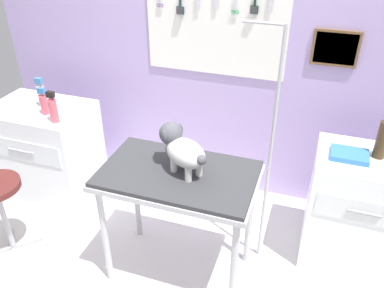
% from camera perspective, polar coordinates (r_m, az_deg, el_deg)
% --- Properties ---
extents(ground, '(4.40, 4.00, 0.04)m').
position_cam_1_polar(ground, '(3.01, -4.42, -19.16)').
color(ground, silver).
extents(rear_wall_panel, '(4.00, 0.11, 2.30)m').
position_cam_1_polar(rear_wall_panel, '(3.32, 3.43, 11.27)').
color(rear_wall_panel, '#AE97CF').
rests_on(rear_wall_panel, ground).
extents(grooming_table, '(0.99, 0.60, 0.87)m').
position_cam_1_polar(grooming_table, '(2.52, -1.99, -5.78)').
color(grooming_table, '#B7B7BC').
rests_on(grooming_table, ground).
extents(grooming_arm, '(0.30, 0.11, 1.75)m').
position_cam_1_polar(grooming_arm, '(2.65, 10.81, -3.12)').
color(grooming_arm, '#B7B7BC').
rests_on(grooming_arm, ground).
extents(dog, '(0.39, 0.30, 0.29)m').
position_cam_1_polar(dog, '(2.40, -1.54, -0.66)').
color(dog, silver).
rests_on(dog, grooming_table).
extents(counter_left, '(0.80, 0.58, 0.88)m').
position_cam_1_polar(counter_left, '(3.66, -19.98, -1.21)').
color(counter_left, white).
rests_on(counter_left, ground).
extents(cabinet_right, '(0.68, 0.54, 0.87)m').
position_cam_1_polar(cabinet_right, '(3.09, 22.66, -8.69)').
color(cabinet_right, white).
rests_on(cabinet_right, ground).
extents(spray_bottle_short, '(0.06, 0.06, 0.25)m').
position_cam_1_polar(spray_bottle_short, '(3.13, -19.34, 4.78)').
color(spray_bottle_short, '#D75661').
rests_on(spray_bottle_short, counter_left).
extents(conditioner_bottle, '(0.06, 0.06, 0.22)m').
position_cam_1_polar(conditioner_bottle, '(3.29, -20.53, 5.55)').
color(conditioner_bottle, '#D15261').
rests_on(conditioner_bottle, counter_left).
extents(pump_bottle_white, '(0.06, 0.06, 0.24)m').
position_cam_1_polar(pump_bottle_white, '(3.42, -20.85, 6.70)').
color(pump_bottle_white, '#BBAAB7').
rests_on(pump_bottle_white, counter_left).
extents(soda_bottle, '(0.08, 0.08, 0.30)m').
position_cam_1_polar(soda_bottle, '(2.82, 25.77, 0.71)').
color(soda_bottle, '#432E18').
rests_on(soda_bottle, cabinet_right).
extents(supply_tray, '(0.24, 0.18, 0.04)m').
position_cam_1_polar(supply_tray, '(2.80, 21.71, -1.47)').
color(supply_tray, '#3575C5').
rests_on(supply_tray, cabinet_right).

